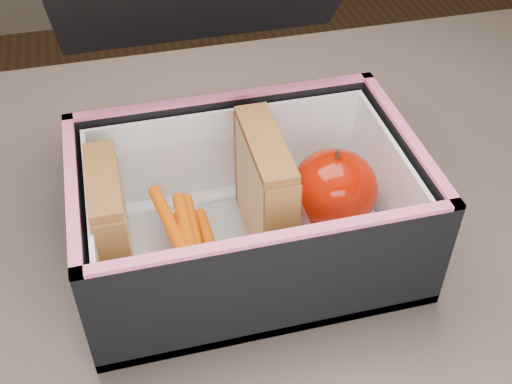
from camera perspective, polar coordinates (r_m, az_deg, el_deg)
kitchen_table at (r=0.67m, az=4.50°, el=-10.44°), size 1.20×0.80×0.75m
lunch_bag at (r=0.56m, az=-0.88°, el=-0.61°), size 0.29×0.32×0.25m
plastic_tub at (r=0.56m, az=-5.80°, el=-2.81°), size 0.18×0.13×0.07m
sandwich_left at (r=0.55m, az=-12.75°, el=-2.65°), size 0.03×0.09×0.10m
sandwich_right at (r=0.55m, az=0.79°, el=0.04°), size 0.03×0.10×0.11m
carrot_sticks at (r=0.57m, az=-5.91°, el=-4.36°), size 0.05×0.12×0.03m
paper_napkin at (r=0.61m, az=7.03°, el=-2.64°), size 0.09×0.10×0.01m
red_apple at (r=0.58m, az=6.96°, el=0.27°), size 0.09×0.09×0.08m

